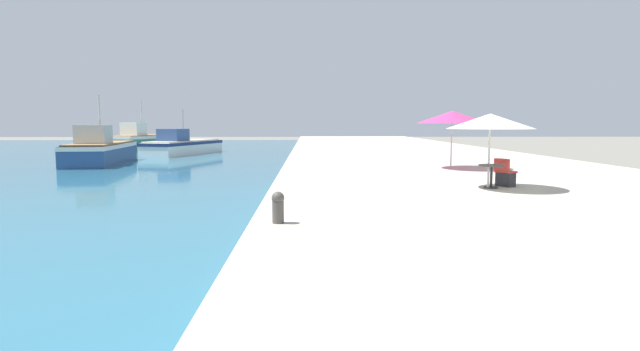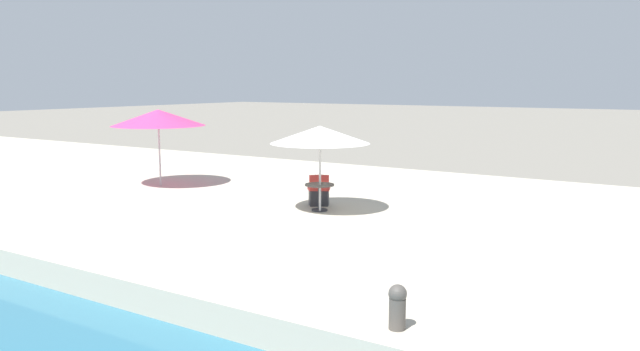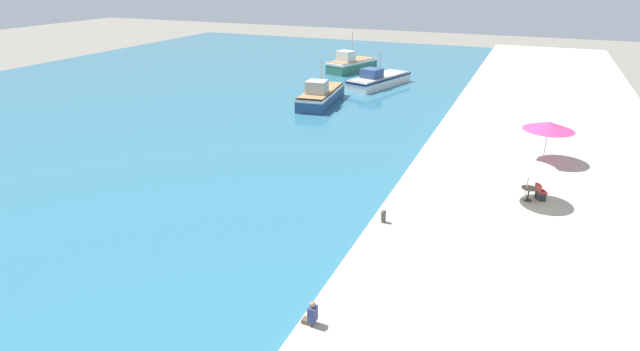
% 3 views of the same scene
% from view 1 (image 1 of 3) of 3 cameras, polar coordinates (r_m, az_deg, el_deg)
% --- Properties ---
extents(quay_promenade, '(16.00, 90.00, 0.59)m').
position_cam_1_polar(quay_promenade, '(32.80, 10.60, 1.83)').
color(quay_promenade, '#BCB29E').
rests_on(quay_promenade, ground_plane).
extents(fishing_boat_near, '(3.55, 8.50, 4.36)m').
position_cam_1_polar(fishing_boat_near, '(34.82, -23.80, 2.65)').
color(fishing_boat_near, navy).
rests_on(fishing_boat_near, water_basin).
extents(fishing_boat_mid, '(5.15, 9.25, 3.73)m').
position_cam_1_polar(fishing_boat_mid, '(43.11, -15.43, 3.34)').
color(fishing_boat_mid, white).
rests_on(fishing_boat_mid, water_basin).
extents(fishing_boat_far, '(4.92, 7.54, 4.72)m').
position_cam_1_polar(fishing_boat_far, '(51.25, -19.73, 3.80)').
color(fishing_boat_far, '#33705B').
rests_on(fishing_boat_far, water_basin).
extents(cafe_umbrella_pink, '(2.67, 2.67, 2.33)m').
position_cam_1_polar(cafe_umbrella_pink, '(16.38, 18.87, 5.88)').
color(cafe_umbrella_pink, '#B7B7B7').
rests_on(cafe_umbrella_pink, quay_promenade).
extents(cafe_umbrella_white, '(3.13, 3.13, 2.58)m').
position_cam_1_polar(cafe_umbrella_white, '(23.28, 14.86, 6.47)').
color(cafe_umbrella_white, '#B7B7B7').
rests_on(cafe_umbrella_white, quay_promenade).
extents(cafe_table, '(0.80, 0.80, 0.74)m').
position_cam_1_polar(cafe_table, '(16.59, 19.00, 0.46)').
color(cafe_table, '#333338').
rests_on(cafe_table, quay_promenade).
extents(cafe_chair_left, '(0.56, 0.55, 0.91)m').
position_cam_1_polar(cafe_chair_left, '(17.14, 20.65, -0.13)').
color(cafe_chair_left, '#2D2D33').
rests_on(cafe_chair_left, quay_promenade).
extents(cafe_chair_right, '(0.59, 0.58, 0.91)m').
position_cam_1_polar(cafe_chair_right, '(17.25, 20.10, -0.07)').
color(cafe_chair_right, '#2D2D33').
rests_on(cafe_chair_right, quay_promenade).
extents(mooring_bollard, '(0.26, 0.26, 0.65)m').
position_cam_1_polar(mooring_bollard, '(10.25, -4.82, -3.53)').
color(mooring_bollard, '#4C4742').
rests_on(mooring_bollard, quay_promenade).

